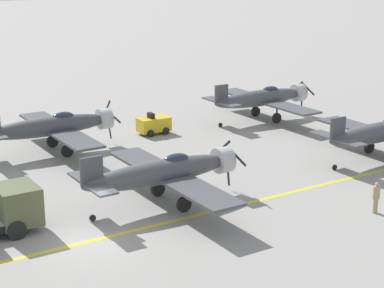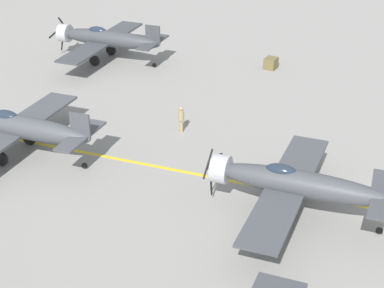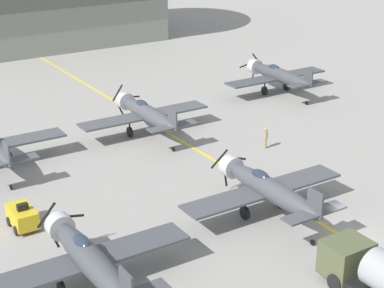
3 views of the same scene
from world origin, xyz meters
name	(u,v)px [view 1 (image 1 of 3)]	position (x,y,z in m)	size (l,w,h in m)	color
ground_plane	(91,241)	(0.00, 0.00, 0.00)	(400.00, 400.00, 0.00)	gray
taxiway_stripe	(91,241)	(0.00, 0.00, 0.00)	(0.30, 160.00, 0.01)	yellow
airplane_mid_left	(54,126)	(-15.75, 4.05, 2.01)	(12.00, 9.98, 3.65)	#42454A
airplane_mid_center	(165,172)	(-2.33, 5.69, 2.01)	(12.00, 9.98, 3.65)	#47494F
airplane_far_left	(263,98)	(-15.46, 23.22, 2.01)	(12.00, 9.98, 3.65)	#4A4D52
airplane_far_center	(383,132)	(-1.79, 23.18, 2.01)	(12.00, 9.98, 3.65)	#494C51
tow_tractor	(154,124)	(-16.53, 12.78, 0.79)	(1.57, 2.60, 1.79)	gold
ground_crew_walking	(376,196)	(5.03, 15.06, 0.99)	(0.40, 0.40, 1.82)	tan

